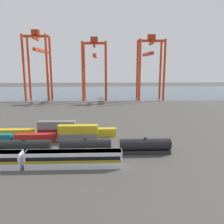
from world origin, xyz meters
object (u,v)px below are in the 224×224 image
Objects in this scene: shipping_container_3 at (78,137)px; gantry_crane_west at (38,58)px; shipping_container_8 at (57,133)px; shipping_container_7 at (16,133)px; shipping_container_10 at (98,132)px; freight_tank_row at (86,147)px; gantry_crane_central at (95,62)px; passenger_train at (24,159)px; gantry_crane_east at (150,61)px.

gantry_crane_west is at bearing 110.96° from shipping_container_3.
shipping_container_8 is 0.26× the size of gantry_crane_west.
shipping_container_10 is (26.93, 0.00, 0.00)m from shipping_container_7.
freight_tank_row is 3.72× the size of shipping_container_10.
shipping_container_8 is 91.12m from gantry_crane_central.
shipping_container_3 is 1.00× the size of shipping_container_7.
passenger_train is 26.41m from shipping_container_7.
passenger_train is at bearing -123.97° from shipping_container_10.
gantry_crane_central is (23.12, 87.34, 24.10)m from shipping_container_7.
gantry_crane_east reaches higher than shipping_container_8.
shipping_container_7 is (-10.67, 24.14, -0.84)m from passenger_train.
shipping_container_7 is at bearing -80.45° from gantry_crane_west.
gantry_crane_west is at bearing 99.55° from shipping_container_7.
gantry_crane_west is 1.06× the size of gantry_crane_east.
shipping_container_3 is at bearing -136.51° from shipping_container_10.
passenger_train is 117.94m from gantry_crane_west.
shipping_container_10 is at bearing -87.51° from gantry_crane_central.
shipping_container_8 is 1.00× the size of shipping_container_10.
shipping_container_8 is at bearing 123.10° from freight_tank_row.
gantry_crane_east is (50.40, 111.69, 24.28)m from passenger_train.
shipping_container_8 is at bearing -96.31° from gantry_crane_central.
gantry_crane_west is 75.90m from gantry_crane_east.
shipping_container_3 is 103.78m from gantry_crane_west.
gantry_crane_east reaches higher than gantry_crane_central.
shipping_container_7 is at bearing 165.16° from shipping_container_3.
freight_tank_row is 112.92m from gantry_crane_east.
shipping_container_10 is 90.68m from gantry_crane_central.
freight_tank_row is at bearing -89.45° from gantry_crane_central.
freight_tank_row reaches higher than shipping_container_10.
shipping_container_8 is (-10.66, 16.35, -0.81)m from freight_tank_row.
shipping_container_10 is 97.27m from gantry_crane_east.
shipping_container_3 is 21.78m from shipping_container_7.
shipping_container_7 is (-21.05, 5.58, 0.00)m from shipping_container_3.
gantry_crane_east is at bearing 66.75° from shipping_container_3.
shipping_container_8 and shipping_container_10 have the same top height.
shipping_container_3 is 96.01m from gantry_crane_central.
shipping_container_7 is 13.46m from shipping_container_8.
gantry_crane_central is at bearing 92.49° from shipping_container_10.
shipping_container_8 is at bearing -72.20° from gantry_crane_west.
passenger_train is 29.12m from shipping_container_10.
freight_tank_row is 106.28m from gantry_crane_central.
passenger_train is 3.70× the size of shipping_container_10.
gantry_crane_east is (36.94, 103.90, 24.32)m from freight_tank_row.
gantry_crane_central reaches higher than freight_tank_row.
shipping_container_3 is 8.10m from shipping_container_10.
freight_tank_row is at bearing -69.55° from gantry_crane_west.
gantry_crane_west reaches higher than gantry_crane_east.
freight_tank_row is at bearing 30.08° from passenger_train.
shipping_container_3 is at bearing -14.84° from shipping_container_7.
shipping_container_3 is at bearing 105.92° from freight_tank_row.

